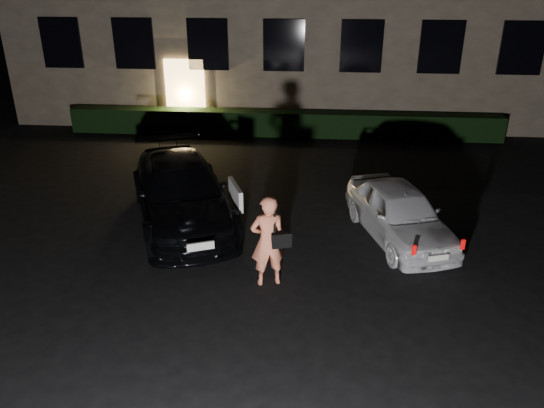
{
  "coord_description": "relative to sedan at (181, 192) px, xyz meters",
  "views": [
    {
      "loc": [
        1.2,
        -7.54,
        5.42
      ],
      "look_at": [
        0.37,
        2.0,
        1.13
      ],
      "focal_mm": 35.0,
      "sensor_mm": 36.0,
      "label": 1
    }
  ],
  "objects": [
    {
      "name": "sedan",
      "position": [
        0.0,
        0.0,
        0.0
      ],
      "size": [
        3.68,
        5.29,
        1.42
      ],
      "rotation": [
        0.0,
        0.0,
        0.38
      ],
      "color": "black",
      "rests_on": "ground"
    },
    {
      "name": "hatch",
      "position": [
        4.89,
        -0.47,
        -0.11
      ],
      "size": [
        2.41,
        3.78,
        1.2
      ],
      "rotation": [
        0.0,
        0.0,
        0.31
      ],
      "color": "white",
      "rests_on": "ground"
    },
    {
      "name": "ground",
      "position": [
        1.84,
        -3.44,
        -0.71
      ],
      "size": [
        80.0,
        80.0,
        0.0
      ],
      "primitive_type": "plane",
      "color": "black",
      "rests_on": "ground"
    },
    {
      "name": "man",
      "position": [
        2.25,
        -2.52,
        0.18
      ],
      "size": [
        0.81,
        0.6,
        1.77
      ],
      "rotation": [
        0.0,
        0.0,
        3.45
      ],
      "color": "#EB7A59",
      "rests_on": "ground"
    },
    {
      "name": "hedge",
      "position": [
        1.84,
        7.06,
        -0.29
      ],
      "size": [
        15.0,
        0.7,
        0.85
      ],
      "primitive_type": "cube",
      "color": "black",
      "rests_on": "ground"
    }
  ]
}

